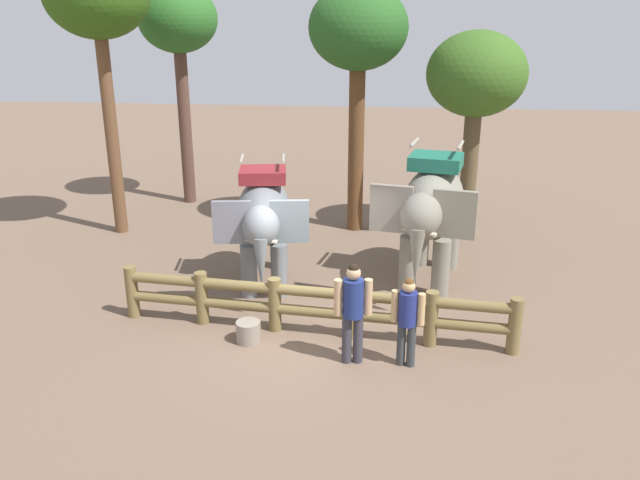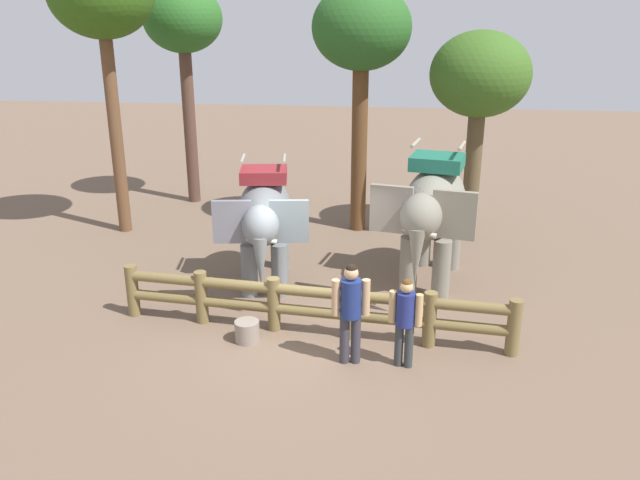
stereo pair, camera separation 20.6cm
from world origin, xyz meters
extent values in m
plane|color=brown|center=(0.00, 0.00, 0.00)|extent=(60.00, 60.00, 0.00)
cylinder|color=brown|center=(-3.61, 0.33, 0.53)|extent=(0.24, 0.24, 1.05)
cylinder|color=brown|center=(-2.17, 0.19, 0.53)|extent=(0.24, 0.24, 1.05)
cylinder|color=brown|center=(-0.72, 0.05, 0.53)|extent=(0.24, 0.24, 1.05)
cylinder|color=brown|center=(0.72, -0.09, 0.53)|extent=(0.24, 0.24, 1.05)
cylinder|color=brown|center=(2.17, -0.23, 0.53)|extent=(0.24, 0.24, 1.05)
cylinder|color=brown|center=(3.61, -0.37, 0.53)|extent=(0.24, 0.24, 1.05)
cylinder|color=brown|center=(0.00, -0.02, 0.45)|extent=(7.24, 0.89, 0.20)
cylinder|color=brown|center=(0.00, -0.02, 0.85)|extent=(7.24, 0.89, 0.20)
cylinder|color=slate|center=(-0.90, 1.62, 0.57)|extent=(0.34, 0.34, 1.14)
cylinder|color=slate|center=(-1.53, 1.52, 0.57)|extent=(0.34, 0.34, 1.14)
cylinder|color=slate|center=(-1.14, 3.14, 0.57)|extent=(0.34, 0.34, 1.14)
cylinder|color=slate|center=(-1.76, 3.05, 0.57)|extent=(0.34, 0.34, 1.14)
ellipsoid|color=slate|center=(-1.33, 2.33, 1.64)|extent=(1.52, 2.72, 1.33)
ellipsoid|color=slate|center=(-1.10, 0.83, 1.81)|extent=(0.85, 0.96, 0.81)
cube|color=slate|center=(-0.57, 1.02, 1.86)|extent=(0.77, 0.23, 0.86)
cube|color=slate|center=(-1.67, 0.85, 1.86)|extent=(0.77, 0.23, 0.86)
cone|color=slate|center=(-1.06, 0.53, 1.16)|extent=(0.30, 0.30, 1.05)
cone|color=beige|center=(-0.92, 0.64, 1.57)|extent=(0.35, 0.15, 0.15)
cone|color=beige|center=(-1.22, 0.59, 1.57)|extent=(0.35, 0.15, 0.15)
cube|color=maroon|center=(-1.33, 2.33, 2.44)|extent=(1.09, 0.99, 0.27)
cylinder|color=#A59E8C|center=(-0.90, 2.40, 2.79)|extent=(0.18, 0.77, 0.07)
cylinder|color=#A59E8C|center=(-1.76, 2.26, 2.79)|extent=(0.18, 0.77, 0.07)
cylinder|color=gray|center=(2.48, 1.95, 0.63)|extent=(0.38, 0.38, 1.26)
cylinder|color=gray|center=(1.80, 2.09, 0.63)|extent=(0.38, 0.38, 1.26)
cylinder|color=gray|center=(2.82, 3.62, 0.63)|extent=(0.38, 0.38, 1.26)
cylinder|color=gray|center=(2.14, 3.76, 0.63)|extent=(0.38, 0.38, 1.26)
ellipsoid|color=gray|center=(2.31, 2.86, 1.82)|extent=(1.81, 3.04, 1.47)
ellipsoid|color=gray|center=(1.97, 1.21, 2.00)|extent=(0.98, 1.09, 0.90)
cube|color=gray|center=(2.59, 1.20, 2.05)|extent=(0.85, 0.29, 0.95)
cube|color=gray|center=(1.39, 1.45, 2.05)|extent=(0.85, 0.29, 0.95)
cone|color=gray|center=(1.90, 0.89, 1.28)|extent=(0.34, 0.34, 1.16)
cone|color=beige|center=(2.08, 0.95, 1.74)|extent=(0.39, 0.18, 0.16)
cone|color=beige|center=(1.76, 1.01, 1.74)|extent=(0.39, 0.18, 0.16)
cube|color=#1F6A54|center=(2.31, 2.86, 2.70)|extent=(1.24, 1.15, 0.29)
cylinder|color=#A59E8C|center=(2.78, 2.76, 3.08)|extent=(0.24, 0.85, 0.07)
cylinder|color=#A59E8C|center=(1.84, 2.96, 3.08)|extent=(0.24, 0.85, 0.07)
cylinder|color=#313739|center=(1.80, -1.00, 0.39)|extent=(0.15, 0.15, 0.77)
cylinder|color=#313739|center=(1.63, -0.97, 0.39)|extent=(0.15, 0.15, 0.77)
cylinder|color=navy|center=(1.71, -0.99, 1.07)|extent=(0.37, 0.37, 0.59)
cylinder|color=tan|center=(1.93, -1.03, 1.08)|extent=(0.13, 0.13, 0.56)
cylinder|color=tan|center=(1.50, -0.95, 1.08)|extent=(0.13, 0.13, 0.56)
sphere|color=tan|center=(1.71, -0.99, 1.47)|extent=(0.21, 0.21, 0.21)
sphere|color=#593819|center=(1.71, -0.99, 1.53)|extent=(0.17, 0.17, 0.17)
cylinder|color=#36353F|center=(0.90, -0.97, 0.44)|extent=(0.17, 0.17, 0.87)
cylinder|color=#36353F|center=(0.70, -0.99, 0.44)|extent=(0.17, 0.17, 0.87)
cylinder|color=navy|center=(0.80, -0.98, 1.21)|extent=(0.40, 0.40, 0.67)
cylinder|color=tan|center=(1.05, -0.95, 1.22)|extent=(0.14, 0.14, 0.63)
cylinder|color=tan|center=(0.55, -1.01, 1.22)|extent=(0.14, 0.14, 0.63)
sphere|color=tan|center=(0.80, -0.98, 1.66)|extent=(0.24, 0.24, 0.24)
sphere|color=black|center=(0.80, -0.98, 1.73)|extent=(0.19, 0.19, 0.19)
cylinder|color=brown|center=(-4.90, 8.38, 2.43)|extent=(0.37, 0.37, 4.86)
ellipsoid|color=#286223|center=(-4.90, 8.38, 5.50)|extent=(2.30, 2.30, 1.96)
cylinder|color=brown|center=(3.42, 6.12, 1.77)|extent=(0.43, 0.43, 3.53)
ellipsoid|color=#375F1E|center=(3.42, 6.12, 4.22)|extent=(2.51, 2.51, 2.13)
cylinder|color=brown|center=(-5.90, 5.32, 2.71)|extent=(0.33, 0.33, 5.41)
cylinder|color=brown|center=(0.43, 6.24, 2.32)|extent=(0.42, 0.42, 4.63)
ellipsoid|color=#265920|center=(0.43, 6.24, 5.32)|extent=(2.51, 2.51, 2.14)
cylinder|color=gray|center=(-1.13, -0.46, 0.20)|extent=(0.45, 0.45, 0.39)
camera|label=1|loc=(1.30, -10.83, 5.76)|focal=36.38mm
camera|label=2|loc=(1.51, -10.81, 5.76)|focal=36.38mm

